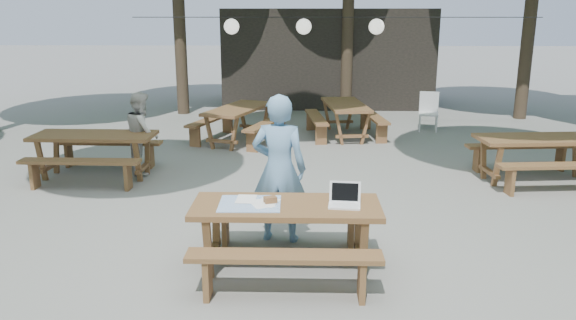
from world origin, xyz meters
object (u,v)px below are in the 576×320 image
(picnic_table_nw, at_px, (95,155))
(woman, at_px, (279,169))
(main_picnic_table, at_px, (286,236))
(plastic_chair, at_px, (428,120))
(second_person, at_px, (142,133))

(picnic_table_nw, relative_size, woman, 1.11)
(main_picnic_table, height_order, picnic_table_nw, same)
(main_picnic_table, relative_size, plastic_chair, 2.22)
(woman, distance_m, plastic_chair, 7.37)
(main_picnic_table, xyz_separation_m, woman, (-0.11, 0.84, 0.51))
(main_picnic_table, distance_m, picnic_table_nw, 4.77)
(picnic_table_nw, height_order, second_person, second_person)
(main_picnic_table, bearing_deg, woman, 97.44)
(second_person, bearing_deg, main_picnic_table, -158.84)
(main_picnic_table, relative_size, second_person, 1.42)
(plastic_chair, bearing_deg, main_picnic_table, -101.89)
(main_picnic_table, bearing_deg, plastic_chair, 67.29)
(main_picnic_table, distance_m, second_person, 4.59)
(second_person, bearing_deg, woman, -153.06)
(main_picnic_table, bearing_deg, picnic_table_nw, 134.03)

